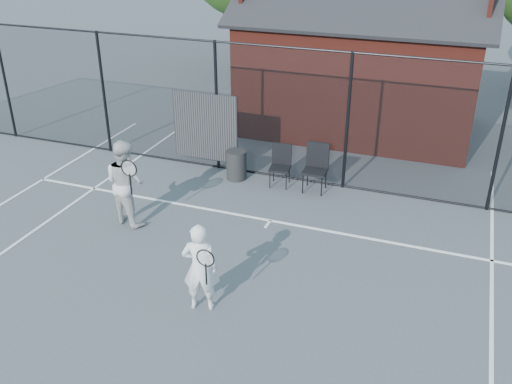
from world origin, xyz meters
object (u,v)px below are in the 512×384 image
(clubhouse, at_px, (361,70))
(player_front, at_px, (200,267))
(chair_left, at_px, (315,169))
(player_back, at_px, (126,182))
(chair_right, at_px, (280,166))
(waste_bin, at_px, (236,165))

(clubhouse, bearing_deg, player_front, -93.84)
(clubhouse, relative_size, chair_left, 6.31)
(player_front, xyz_separation_m, chair_left, (0.55, 4.54, -0.22))
(clubhouse, bearing_deg, player_back, -113.88)
(clubhouse, distance_m, chair_left, 4.53)
(player_front, xyz_separation_m, chair_right, (-0.24, 4.54, -0.28))
(clubhouse, xyz_separation_m, chair_right, (-0.84, -4.40, -1.15))
(player_back, xyz_separation_m, chair_left, (3.05, 2.59, -0.34))
(player_front, distance_m, waste_bin, 4.73)
(player_front, distance_m, chair_right, 4.55)
(clubhouse, height_order, waste_bin, clubhouse)
(player_front, height_order, player_back, player_back)
(clubhouse, bearing_deg, chair_right, -100.81)
(chair_left, distance_m, waste_bin, 1.84)
(player_back, distance_m, chair_left, 4.01)
(clubhouse, distance_m, player_back, 7.68)
(clubhouse, relative_size, player_front, 4.45)
(player_front, distance_m, chair_left, 4.58)
(chair_left, relative_size, chair_right, 1.13)
(chair_right, xyz_separation_m, waste_bin, (-1.03, 0.00, -0.12))
(chair_left, bearing_deg, waste_bin, 178.43)
(chair_right, bearing_deg, clubhouse, 72.48)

